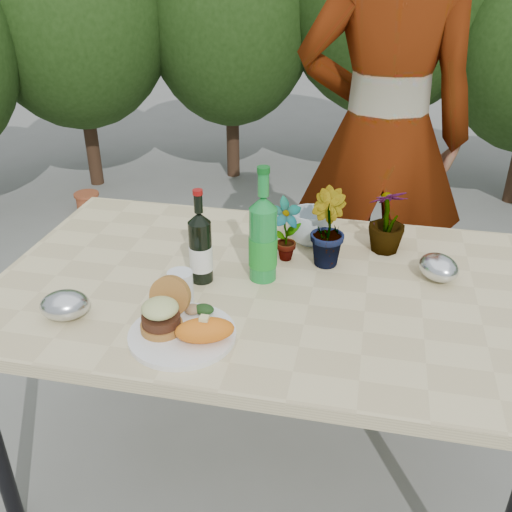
% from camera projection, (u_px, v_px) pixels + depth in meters
% --- Properties ---
extents(ground, '(80.00, 80.00, 0.00)m').
position_uv_depth(ground, '(261.00, 457.00, 2.08)').
color(ground, slate).
rests_on(ground, ground).
extents(patio_table, '(1.60, 1.00, 0.75)m').
position_uv_depth(patio_table, '(261.00, 297.00, 1.75)').
color(patio_table, beige).
rests_on(patio_table, ground).
extents(shrub_hedge, '(6.74, 5.15, 2.34)m').
position_uv_depth(shrub_hedge, '(342.00, 40.00, 3.14)').
color(shrub_hedge, '#382316').
rests_on(shrub_hedge, ground).
extents(dinner_plate, '(0.28, 0.28, 0.01)m').
position_uv_depth(dinner_plate, '(182.00, 335.00, 1.47)').
color(dinner_plate, white).
rests_on(dinner_plate, patio_table).
extents(burger_stack, '(0.11, 0.16, 0.11)m').
position_uv_depth(burger_stack, '(163.00, 311.00, 1.47)').
color(burger_stack, '#B7722D').
rests_on(burger_stack, dinner_plate).
extents(sweet_potato, '(0.17, 0.12, 0.06)m').
position_uv_depth(sweet_potato, '(205.00, 330.00, 1.43)').
color(sweet_potato, orange).
rests_on(sweet_potato, dinner_plate).
extents(grilled_veg, '(0.08, 0.05, 0.03)m').
position_uv_depth(grilled_veg, '(199.00, 309.00, 1.54)').
color(grilled_veg, olive).
rests_on(grilled_veg, dinner_plate).
extents(wine_bottle, '(0.07, 0.07, 0.29)m').
position_uv_depth(wine_bottle, '(201.00, 248.00, 1.68)').
color(wine_bottle, black).
rests_on(wine_bottle, patio_table).
extents(sparkling_water, '(0.09, 0.09, 0.36)m').
position_uv_depth(sparkling_water, '(263.00, 240.00, 1.68)').
color(sparkling_water, '#178132').
rests_on(sparkling_water, patio_table).
extents(plastic_cup, '(0.07, 0.07, 0.09)m').
position_uv_depth(plastic_cup, '(181.00, 287.00, 1.60)').
color(plastic_cup, white).
rests_on(plastic_cup, patio_table).
extents(seedling_left, '(0.13, 0.12, 0.21)m').
position_uv_depth(seedling_left, '(285.00, 230.00, 1.79)').
color(seedling_left, '#2A581E').
rests_on(seedling_left, patio_table).
extents(seedling_mid, '(0.16, 0.17, 0.24)m').
position_uv_depth(seedling_mid, '(326.00, 228.00, 1.77)').
color(seedling_mid, '#2C5B1F').
rests_on(seedling_mid, patio_table).
extents(seedling_right, '(0.16, 0.16, 0.22)m').
position_uv_depth(seedling_right, '(387.00, 220.00, 1.84)').
color(seedling_right, '#22561D').
rests_on(seedling_right, patio_table).
extents(blue_bowl, '(0.19, 0.19, 0.12)m').
position_uv_depth(blue_bowl, '(310.00, 227.00, 1.92)').
color(blue_bowl, silver).
rests_on(blue_bowl, patio_table).
extents(foil_packet_left, '(0.16, 0.14, 0.08)m').
position_uv_depth(foil_packet_left, '(65.00, 305.00, 1.54)').
color(foil_packet_left, silver).
rests_on(foil_packet_left, patio_table).
extents(foil_packet_right, '(0.17, 0.17, 0.08)m').
position_uv_depth(foil_packet_right, '(438.00, 267.00, 1.72)').
color(foil_packet_right, silver).
rests_on(foil_packet_right, patio_table).
extents(person, '(0.73, 0.50, 1.94)m').
position_uv_depth(person, '(383.00, 138.00, 2.27)').
color(person, '#A56652').
rests_on(person, ground).
extents(terracotta_pot, '(0.17, 0.17, 0.14)m').
position_uv_depth(terracotta_pot, '(87.00, 202.00, 3.96)').
color(terracotta_pot, '#A74C2B').
rests_on(terracotta_pot, ground).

